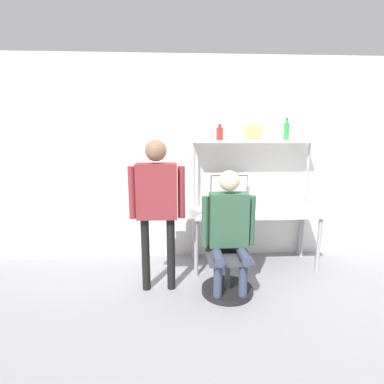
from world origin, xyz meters
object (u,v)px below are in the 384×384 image
office_chair (227,268)px  bottle_green (286,131)px  bottle_red (220,134)px  storage_box (253,133)px  laptop (219,207)px  person_standing (157,197)px  monitor (229,189)px  person_seated (229,224)px  cell_phone (237,212)px

office_chair → bottle_green: (0.88, 0.84, 1.47)m
bottle_red → storage_box: bearing=0.0°
laptop → storage_box: bearing=30.5°
office_chair → person_standing: (-0.75, 0.09, 0.79)m
monitor → person_seated: 0.93m
cell_phone → bottle_green: (0.67, 0.27, 0.99)m
monitor → laptop: bearing=-120.7°
person_standing → office_chair: bearing=-6.5°
bottle_green → storage_box: bearing=180.0°
office_chair → laptop: bearing=91.0°
office_chair → bottle_green: size_ratio=3.25×
laptop → person_standing: size_ratio=0.17×
laptop → cell_phone: (0.22, -0.01, -0.06)m
storage_box → office_chair: bearing=-117.7°
laptop → bottle_green: bottle_green is taller
laptop → cell_phone: size_ratio=1.90×
monitor → person_seated: bearing=-99.8°
cell_phone → bottle_red: bottle_red is taller
bottle_red → laptop: bearing=-95.7°
bottle_green → storage_box: bottle_green is taller
person_seated → bottle_red: bearing=89.0°
laptop → storage_box: size_ratio=1.41×
person_standing → bottle_green: bottle_green is taller
cell_phone → storage_box: size_ratio=0.74×
person_seated → storage_box: 1.36m
person_seated → laptop: bearing=91.0°
bottle_red → storage_box: 0.43m
cell_phone → person_seated: (-0.21, -0.61, 0.04)m
monitor → cell_phone: 0.37m
laptop → monitor: bearing=59.3°
laptop → office_chair: size_ratio=0.32×
person_seated → bottle_green: 1.57m
person_seated → storage_box: size_ratio=6.65×
laptop → bottle_red: size_ratio=1.41×
laptop → office_chair: bearing=-89.0°
cell_phone → bottle_green: size_ratio=0.54×
office_chair → cell_phone: bearing=69.5°
person_standing → storage_box: storage_box is taller
monitor → storage_box: (0.29, -0.01, 0.74)m
office_chair → person_standing: bearing=173.5°
cell_phone → monitor: bearing=100.6°
laptop → office_chair: (0.01, -0.57, -0.53)m
cell_phone → person_standing: (-0.96, -0.48, 0.31)m
laptop → person_seated: bearing=-89.0°
laptop → person_seated: size_ratio=0.21×
monitor → person_standing: person_standing is taller
monitor → person_standing: (-0.91, -0.77, 0.08)m
laptop → bottle_red: 0.94m
cell_phone → office_chair: (-0.21, -0.57, -0.47)m
monitor → office_chair: size_ratio=0.55×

